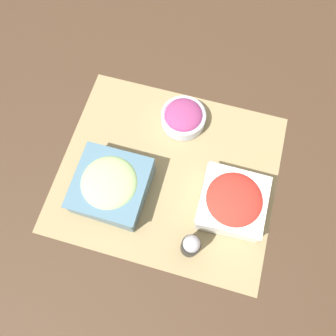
{
  "coord_description": "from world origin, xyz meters",
  "views": [
    {
      "loc": [
        0.07,
        -0.27,
        0.78
      ],
      "look_at": [
        0.0,
        0.0,
        0.03
      ],
      "focal_mm": 35.0,
      "sensor_mm": 36.0,
      "label": 1
    }
  ],
  "objects_px": {
    "onion_bowl": "(184,117)",
    "cucumber_bowl": "(111,185)",
    "pepper_shaker": "(191,246)",
    "tomato_bowl": "(232,202)"
  },
  "relations": [
    {
      "from": "onion_bowl",
      "to": "pepper_shaker",
      "type": "xyz_separation_m",
      "value": [
        0.1,
        -0.32,
        0.02
      ]
    },
    {
      "from": "tomato_bowl",
      "to": "onion_bowl",
      "type": "xyz_separation_m",
      "value": [
        -0.17,
        0.19,
        -0.02
      ]
    },
    {
      "from": "onion_bowl",
      "to": "pepper_shaker",
      "type": "relative_size",
      "value": 1.19
    },
    {
      "from": "cucumber_bowl",
      "to": "pepper_shaker",
      "type": "relative_size",
      "value": 1.74
    },
    {
      "from": "pepper_shaker",
      "to": "cucumber_bowl",
      "type": "bearing_deg",
      "value": 158.44
    },
    {
      "from": "cucumber_bowl",
      "to": "onion_bowl",
      "type": "bearing_deg",
      "value": 63.1
    },
    {
      "from": "onion_bowl",
      "to": "pepper_shaker",
      "type": "distance_m",
      "value": 0.33
    },
    {
      "from": "onion_bowl",
      "to": "cucumber_bowl",
      "type": "height_order",
      "value": "cucumber_bowl"
    },
    {
      "from": "tomato_bowl",
      "to": "onion_bowl",
      "type": "distance_m",
      "value": 0.26
    },
    {
      "from": "onion_bowl",
      "to": "cucumber_bowl",
      "type": "distance_m",
      "value": 0.26
    }
  ]
}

